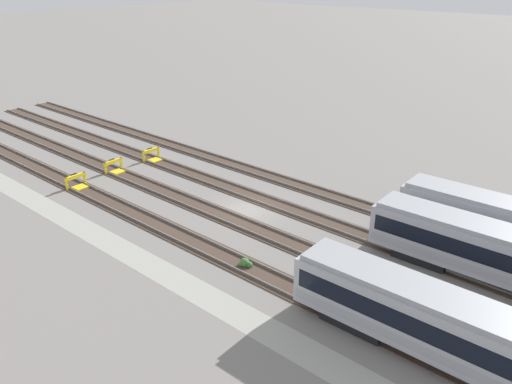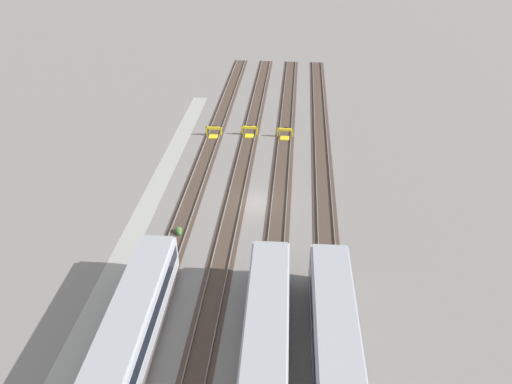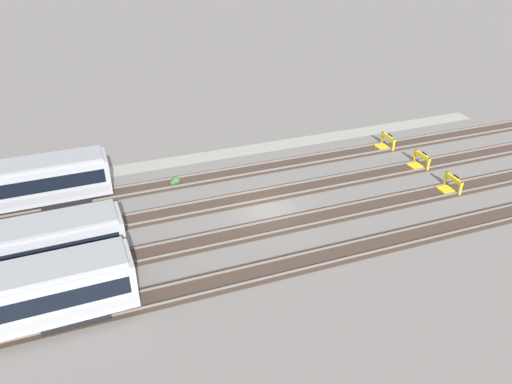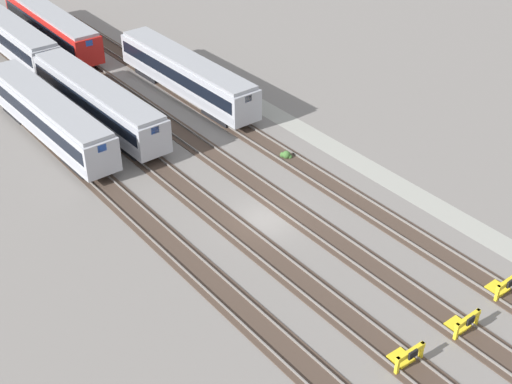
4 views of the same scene
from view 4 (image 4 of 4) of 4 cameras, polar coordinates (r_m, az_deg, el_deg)
ground_plane at (r=48.34m, az=0.64°, el=-2.24°), size 400.00×400.00×0.00m
service_walkway at (r=54.39m, az=9.32°, el=1.71°), size 54.00×2.00×0.01m
rail_track_nearest at (r=51.94m, az=6.31°, el=0.38°), size 90.00×2.23×0.21m
rail_track_near_inner at (r=49.46m, az=2.63°, el=-1.30°), size 90.00×2.24×0.21m
rail_track_middle at (r=47.25m, az=-1.43°, el=-3.14°), size 90.00×2.24×0.21m
rail_track_far_inner at (r=45.36m, az=-5.87°, el=-5.12°), size 90.00×2.23×0.21m
subway_car_front_row_leftmost at (r=64.59m, az=-5.59°, el=9.35°), size 18.04×3.09×3.70m
subway_car_front_row_left_inner at (r=77.01m, az=-19.04°, el=11.73°), size 18.02×2.94×3.70m
subway_car_front_row_centre at (r=59.42m, az=-16.26°, el=5.89°), size 18.06×3.21×3.70m
subway_car_front_row_right_inner at (r=60.88m, az=-12.55°, el=7.13°), size 18.06×3.23×3.70m
subway_car_front_row_rightmost at (r=78.36m, az=-16.03°, el=12.61°), size 18.03×3.06×3.70m
bumper_stop_nearest_track at (r=44.63m, az=19.14°, el=-7.11°), size 1.35×2.00×1.22m
bumper_stop_near_inner_track at (r=41.51m, az=16.23°, el=-10.03°), size 1.35×2.00×1.22m
bumper_stop_middle_track at (r=38.96m, az=11.90°, el=-12.73°), size 1.36×2.01×1.22m
weed_clump at (r=55.22m, az=2.41°, el=2.98°), size 0.92×0.70×0.64m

